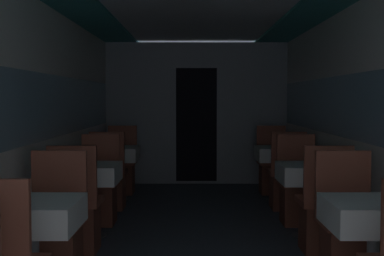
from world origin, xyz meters
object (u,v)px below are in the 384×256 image
(dining_table_left_3, at_px, (117,156))
(chair_right_near_3, at_px, (287,185))
(chair_left_near_3, at_px, (110,185))
(chair_right_far_3, at_px, (274,172))
(chair_left_far_3, at_px, (122,172))
(dining_table_right_1, at_px, (376,219))
(dining_table_left_2, at_px, (90,176))
(dining_table_right_2, at_px, (311,176))
(chair_left_near_2, at_px, (78,219))
(dining_table_left_1, at_px, (33,219))
(chair_left_far_2, at_px, (100,196))
(chair_right_near_2, at_px, (324,219))
(chair_right_far_2, at_px, (299,196))
(dining_table_right_3, at_px, (280,156))
(chair_right_far_1, at_px, (349,242))
(chair_left_far_1, at_px, (56,242))

(dining_table_left_3, distance_m, chair_right_near_3, 2.24)
(chair_left_near_3, distance_m, chair_right_far_3, 2.41)
(chair_left_far_3, bearing_deg, dining_table_right_1, 117.02)
(dining_table_left_2, xyz_separation_m, dining_table_right_2, (2.15, 0.00, 0.00))
(dining_table_left_2, bearing_deg, chair_left_near_2, -90.00)
(dining_table_left_1, height_order, chair_left_near_2, chair_left_near_2)
(dining_table_left_3, height_order, chair_right_far_3, chair_right_far_3)
(chair_left_far_2, bearing_deg, chair_right_near_2, 153.17)
(dining_table_left_3, xyz_separation_m, chair_right_near_3, (2.15, -0.54, -0.30))
(chair_right_far_2, relative_size, dining_table_right_3, 1.34)
(dining_table_left_2, distance_m, chair_right_far_1, 2.53)
(chair_left_far_2, xyz_separation_m, dining_table_right_2, (2.15, -0.54, 0.30))
(chair_left_far_1, height_order, chair_right_near_3, same)
(dining_table_right_1, distance_m, chair_right_far_2, 2.40)
(chair_left_far_1, height_order, chair_left_far_2, same)
(dining_table_left_1, bearing_deg, chair_right_far_3, 62.98)
(chair_left_far_3, relative_size, chair_right_near_3, 1.00)
(chair_left_far_1, height_order, chair_left_far_3, same)
(dining_table_right_2, height_order, chair_right_near_3, chair_right_near_3)
(chair_left_near_2, xyz_separation_m, chair_left_near_3, (0.00, 1.84, 0.00))
(chair_right_near_2, height_order, chair_right_far_2, same)
(chair_left_near_2, height_order, dining_table_right_3, chair_left_near_2)
(chair_left_far_1, bearing_deg, chair_left_near_3, -90.00)
(dining_table_left_2, distance_m, chair_right_near_3, 2.53)
(dining_table_right_1, distance_m, chair_right_far_3, 4.23)
(chair_right_far_1, bearing_deg, chair_right_far_3, -90.00)
(chair_right_near_2, distance_m, chair_right_far_2, 1.09)
(dining_table_right_3, bearing_deg, dining_table_left_2, -139.50)
(dining_table_right_1, distance_m, chair_right_near_3, 3.14)
(chair_left_far_2, bearing_deg, chair_left_far_1, 90.00)
(chair_left_near_2, height_order, chair_left_far_2, same)
(chair_left_far_3, distance_m, dining_table_right_2, 3.22)
(chair_right_near_3, height_order, chair_right_far_3, same)
(chair_left_near_2, relative_size, chair_left_far_2, 1.00)
(dining_table_left_2, height_order, chair_left_near_3, chair_left_near_3)
(dining_table_left_3, height_order, chair_right_near_2, chair_right_near_2)
(chair_right_far_1, relative_size, chair_right_near_2, 1.00)
(chair_right_far_3, bearing_deg, chair_right_far_1, 90.00)
(chair_left_near_2, relative_size, chair_right_far_3, 1.00)
(chair_left_near_3, relative_size, chair_right_far_3, 1.00)
(chair_left_near_2, bearing_deg, chair_left_far_2, 90.00)
(dining_table_left_1, xyz_separation_m, chair_right_far_1, (2.15, 0.54, -0.30))
(chair_right_far_2, bearing_deg, dining_table_left_2, 14.19)
(chair_right_far_2, distance_m, chair_right_far_3, 1.84)
(chair_left_near_3, height_order, chair_right_far_1, same)
(dining_table_left_1, xyz_separation_m, chair_left_far_1, (-0.00, 0.54, -0.30))
(dining_table_left_1, xyz_separation_m, chair_left_near_3, (-0.00, 3.13, -0.30))
(dining_table_right_3, relative_size, chair_right_near_3, 0.74)
(chair_left_far_1, bearing_deg, dining_table_left_2, -90.00)
(chair_right_far_1, bearing_deg, dining_table_left_2, -31.01)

